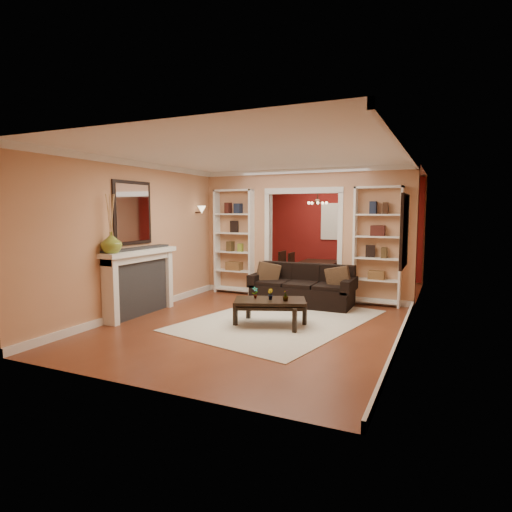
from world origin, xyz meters
The scene contains 30 objects.
floor centered at (0.00, 0.00, 0.00)m, with size 8.00×8.00×0.00m, color brown.
ceiling centered at (0.00, 0.00, 2.70)m, with size 8.00×8.00×0.00m, color white.
wall_back centered at (0.00, 4.00, 1.35)m, with size 8.00×8.00×0.00m, color tan.
wall_front centered at (0.00, -4.00, 1.35)m, with size 8.00×8.00×0.00m, color tan.
wall_left centered at (-2.25, 0.00, 1.35)m, with size 8.00×8.00×0.00m, color tan.
wall_right centered at (2.25, 0.00, 1.35)m, with size 8.00×8.00×0.00m, color tan.
partition_wall centered at (0.00, 1.20, 1.35)m, with size 4.50×0.15×2.70m, color tan.
red_back_panel centered at (0.00, 3.97, 1.32)m, with size 4.44×0.04×2.64m, color maroon.
dining_window centered at (0.00, 3.93, 1.55)m, with size 0.78×0.03×0.98m, color #8CA5CC.
area_rug centered at (0.27, -0.84, 0.01)m, with size 2.42×3.39×0.01m, color beige.
sofa centered at (0.23, 0.45, 0.39)m, with size 2.01×0.87×0.79m, color black.
pillow_left centered at (-0.48, 0.43, 0.61)m, with size 0.44×0.13×0.44m, color brown.
pillow_right centered at (0.94, 0.43, 0.60)m, with size 0.43×0.12×0.43m, color brown.
coffee_table centered at (0.24, -1.21, 0.21)m, with size 1.12×0.61×0.43m, color black.
plant_left centered at (-0.02, -1.21, 0.52)m, with size 0.10×0.07×0.19m, color #336626.
plant_center centered at (0.24, -1.21, 0.51)m, with size 0.09×0.08×0.17m, color #336626.
plant_right centered at (0.50, -1.21, 0.51)m, with size 0.10×0.10×0.17m, color #336626.
bookshelf_left centered at (-1.55, 1.03, 1.15)m, with size 0.90×0.30×2.30m, color white.
bookshelf_right centered at (1.55, 1.03, 1.15)m, with size 0.90×0.30×2.30m, color white.
fireplace centered at (-2.09, -1.50, 0.58)m, with size 0.32×1.70×1.16m, color white.
vase centered at (-2.09, -2.18, 1.33)m, with size 0.33×0.33×0.34m, color olive.
mirror centered at (-2.23, -1.50, 1.80)m, with size 0.03×0.95×1.10m, color silver.
wall_sconce centered at (-2.15, 0.55, 1.83)m, with size 0.18×0.18×0.22m, color #FFE0A5.
framed_art centered at (2.21, -1.00, 1.55)m, with size 0.04×0.85×1.05m, color black.
dining_table centered at (-0.13, 2.66, 0.28)m, with size 0.90×1.61×0.57m, color black.
dining_chair_nw centered at (-0.68, 2.36, 0.44)m, with size 0.43×0.43×0.87m, color black.
dining_chair_ne centered at (0.42, 2.36, 0.38)m, with size 0.38×0.38×0.77m, color black.
dining_chair_sw centered at (-0.68, 2.96, 0.39)m, with size 0.39×0.39×0.78m, color black.
dining_chair_se centered at (0.42, 2.96, 0.45)m, with size 0.44×0.44×0.89m, color black.
chandelier centered at (0.00, 2.70, 2.02)m, with size 0.50×0.50×0.30m, color #342217.
Camera 1 is at (2.81, -7.40, 1.84)m, focal length 30.00 mm.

